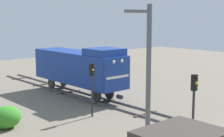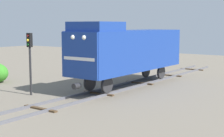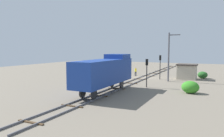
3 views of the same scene
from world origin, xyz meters
TOP-DOWN VIEW (x-y plane):
  - locomotive at (0.00, 16.25)m, footprint 2.90×11.60m
  - traffic_signal_near at (-3.20, 1.10)m, footprint 0.32×0.34m
  - traffic_signal_mid at (-3.40, 9.98)m, footprint 0.32×0.34m
  - catenary_mast at (-5.06, 2.86)m, footprint 1.94×0.28m
  - bush_near at (-9.46, 11.66)m, footprint 2.11×1.73m

SIDE VIEW (x-z plane):
  - bush_near at x=-9.46m, z-range 0.00..1.54m
  - locomotive at x=0.00m, z-range 0.47..5.07m
  - traffic_signal_mid at x=-3.40m, z-range 0.80..4.84m
  - traffic_signal_near at x=-3.20m, z-range 0.84..5.18m
  - catenary_mast at x=-5.06m, z-range 0.25..8.39m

